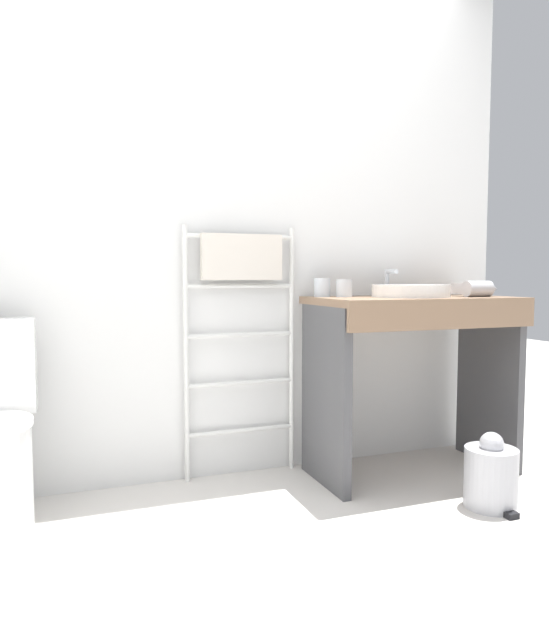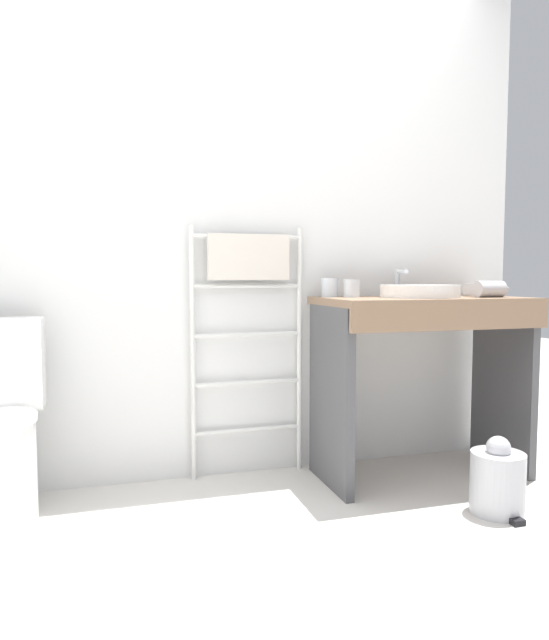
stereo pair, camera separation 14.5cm
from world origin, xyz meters
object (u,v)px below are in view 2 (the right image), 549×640
sink_basin (420,291)px  trash_bin (497,480)px  towel_radiator (248,296)px  cup_near_edge (352,288)px  hair_dryer (489,289)px  cup_near_wall (330,288)px

sink_basin → trash_bin: sink_basin is taller
trash_bin → sink_basin: bearing=100.7°
trash_bin → towel_radiator: bearing=139.8°
towel_radiator → cup_near_edge: 0.49m
towel_radiator → trash_bin: bearing=-40.2°
hair_dryer → cup_near_wall: bearing=161.3°
towel_radiator → cup_near_wall: (0.39, -0.08, 0.04)m
cup_near_wall → trash_bin: bearing=-53.8°
sink_basin → hair_dryer: bearing=-11.6°
hair_dryer → cup_near_edge: bearing=164.0°
hair_dryer → trash_bin: size_ratio=0.58×
hair_dryer → trash_bin: bearing=-120.9°
cup_near_edge → hair_dryer: size_ratio=0.46×
cup_near_edge → hair_dryer: 0.66m
sink_basin → cup_near_wall: (-0.39, 0.17, 0.01)m
cup_near_edge → trash_bin: bearing=-56.5°
cup_near_edge → hair_dryer: bearing=-16.0°
towel_radiator → hair_dryer: size_ratio=6.49×
cup_near_edge → trash_bin: 1.05m
cup_near_edge → sink_basin: bearing=-20.6°
towel_radiator → cup_near_wall: bearing=-11.3°
towel_radiator → cup_near_edge: towel_radiator is taller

